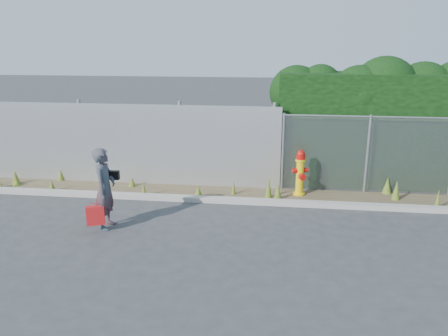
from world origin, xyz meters
name	(u,v)px	position (x,y,z in m)	size (l,w,h in m)	color
ground	(230,234)	(0.00, 0.00, 0.00)	(80.00, 80.00, 0.00)	#353537
curb	(238,201)	(0.00, 1.80, 0.06)	(16.00, 0.22, 0.12)	gray
weed_strip	(225,190)	(-0.40, 2.36, 0.12)	(16.00, 1.28, 0.55)	#4E3F2C
corrugated_fence	(124,144)	(-3.25, 3.01, 1.10)	(8.50, 0.21, 2.30)	#ACAEB3
chainlink_fence	(410,156)	(4.25, 3.00, 1.03)	(6.50, 0.07, 2.05)	gray
hedge	(412,112)	(4.47, 4.05, 1.99)	(7.57, 1.92, 3.55)	black
fire_hydrant	(300,173)	(1.50, 2.56, 0.59)	(0.41, 0.37, 1.22)	yellow
woman	(105,189)	(-2.62, 0.03, 0.87)	(0.63, 0.41, 1.73)	#105F6A
red_tote_bag	(95,215)	(-2.75, -0.27, 0.38)	(0.36, 0.13, 0.47)	#9F1F09
black_shoulder_bag	(113,175)	(-2.52, 0.27, 1.09)	(0.25, 0.10, 0.19)	black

